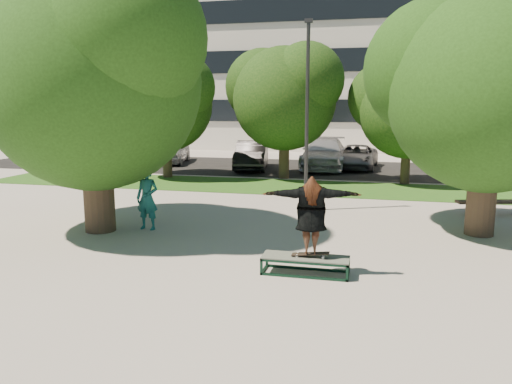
% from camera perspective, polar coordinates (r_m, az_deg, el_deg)
% --- Properties ---
extents(ground, '(120.00, 120.00, 0.00)m').
position_cam_1_polar(ground, '(12.12, -2.34, -6.73)').
color(ground, gray).
rests_on(ground, ground).
extents(grass_strip, '(30.00, 4.00, 0.02)m').
position_cam_1_polar(grass_strip, '(21.06, 7.34, 0.44)').
color(grass_strip, '#1A4D16').
rests_on(grass_strip, ground).
extents(asphalt_strip, '(40.00, 8.00, 0.01)m').
position_cam_1_polar(asphalt_strip, '(27.56, 6.73, 2.71)').
color(asphalt_strip, black).
rests_on(asphalt_strip, ground).
extents(tree_left, '(6.96, 5.95, 7.12)m').
position_cam_1_polar(tree_left, '(14.38, -18.38, 13.24)').
color(tree_left, '#38281E').
rests_on(tree_left, ground).
extents(tree_right, '(6.24, 5.33, 6.51)m').
position_cam_1_polar(tree_right, '(14.52, 24.86, 11.50)').
color(tree_right, '#38281E').
rests_on(tree_right, ground).
extents(bg_tree_left, '(5.28, 4.51, 5.77)m').
position_cam_1_polar(bg_tree_left, '(24.27, -10.40, 10.45)').
color(bg_tree_left, '#38281E').
rests_on(bg_tree_left, ground).
extents(bg_tree_mid, '(5.76, 4.92, 6.24)m').
position_cam_1_polar(bg_tree_mid, '(23.63, 3.14, 11.30)').
color(bg_tree_mid, '#38281E').
rests_on(bg_tree_mid, ground).
extents(bg_tree_right, '(5.04, 4.31, 5.43)m').
position_cam_1_polar(bg_tree_right, '(22.76, 16.86, 9.61)').
color(bg_tree_right, '#38281E').
rests_on(bg_tree_right, ground).
extents(lamppost, '(0.25, 0.15, 6.11)m').
position_cam_1_polar(lamppost, '(16.31, 5.85, 8.78)').
color(lamppost, '#2D2D30').
rests_on(lamppost, ground).
extents(office_building, '(30.00, 14.12, 16.00)m').
position_cam_1_polar(office_building, '(43.68, 6.83, 15.90)').
color(office_building, silver).
rests_on(office_building, ground).
extents(grind_box, '(1.80, 0.60, 0.38)m').
position_cam_1_polar(grind_box, '(10.52, 5.65, -8.32)').
color(grind_box, black).
rests_on(grind_box, ground).
extents(skater_rig, '(2.04, 0.84, 1.69)m').
position_cam_1_polar(skater_rig, '(10.23, 6.32, -2.66)').
color(skater_rig, white).
rests_on(skater_rig, grind_box).
extents(bystander, '(0.68, 0.47, 1.79)m').
position_cam_1_polar(bystander, '(14.28, -12.32, -0.69)').
color(bystander, '#19625F').
rests_on(bystander, ground).
extents(bench, '(2.95, 1.17, 0.45)m').
position_cam_1_polar(bench, '(17.77, 26.36, -1.11)').
color(bench, '#47362B').
rests_on(bench, ground).
extents(car_silver_a, '(2.68, 4.76, 1.53)m').
position_cam_1_polar(car_silver_a, '(30.21, -9.71, 4.72)').
color(car_silver_a, silver).
rests_on(car_silver_a, asphalt_strip).
extents(car_dark, '(2.34, 4.79, 1.51)m').
position_cam_1_polar(car_dark, '(26.92, -0.51, 4.21)').
color(car_dark, black).
rests_on(car_dark, asphalt_strip).
extents(car_grey, '(2.42, 4.74, 1.28)m').
position_cam_1_polar(car_grey, '(27.82, 11.34, 3.96)').
color(car_grey, slate).
rests_on(car_grey, asphalt_strip).
extents(car_silver_b, '(2.37, 5.65, 1.63)m').
position_cam_1_polar(car_silver_b, '(27.48, 7.82, 4.36)').
color(car_silver_b, silver).
rests_on(car_silver_b, asphalt_strip).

